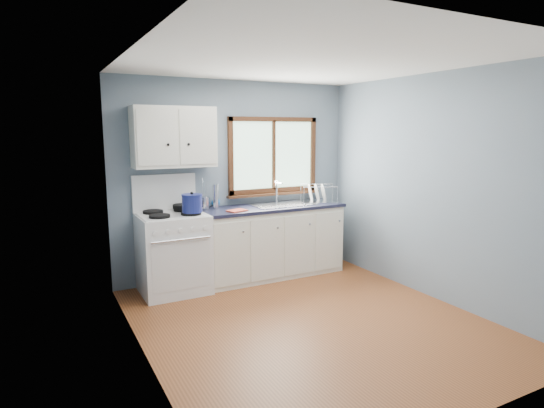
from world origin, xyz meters
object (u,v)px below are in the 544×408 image
sink (284,209)px  gas_range (173,251)px  dish_rack (318,197)px  skillet (183,206)px  base_cabinets (271,244)px  stockpot (192,203)px  utensil_crock (205,202)px  thermos (216,197)px

sink → gas_range: bearing=-179.3°
dish_rack → skillet: bearing=-159.6°
base_cabinets → stockpot: 1.31m
utensil_crock → gas_range: bearing=-156.9°
skillet → stockpot: (0.02, -0.29, 0.08)m
dish_rack → utensil_crock: bearing=-163.1°
sink → skillet: bearing=175.3°
thermos → dish_rack: bearing=-5.5°
gas_range → utensil_crock: gas_range is taller
gas_range → sink: (1.49, 0.02, 0.37)m
stockpot → thermos: bearing=37.7°
gas_range → base_cabinets: 1.31m
utensil_crock → dish_rack: (1.53, -0.20, -0.01)m
base_cabinets → dish_rack: dish_rack is taller
sink → utensil_crock: bearing=169.7°
stockpot → thermos: 0.51m
base_cabinets → skillet: skillet is taller
utensil_crock → base_cabinets: bearing=-12.5°
gas_range → utensil_crock: bearing=23.1°
gas_range → stockpot: bearing=-41.2°
skillet → thermos: size_ratio=1.27×
skillet → utensil_crock: 0.31m
utensil_crock → dish_rack: bearing=-7.4°
utensil_crock → sink: bearing=-10.3°
skillet → stockpot: size_ratio=1.23×
thermos → base_cabinets: bearing=-9.7°
skillet → dish_rack: (1.83, -0.12, 0.00)m
gas_range → dish_rack: gas_range is taller
base_cabinets → sink: sink is taller
stockpot → utensil_crock: (0.28, 0.37, -0.07)m
gas_range → utensil_crock: size_ratio=3.56×
stockpot → skillet: bearing=93.3°
sink → thermos: 0.93m
gas_range → dish_rack: (2.01, 0.00, 0.49)m
base_cabinets → stockpot: stockpot is taller
base_cabinets → sink: (0.18, -0.00, 0.45)m
thermos → dish_rack: (1.42, -0.14, -0.09)m
utensil_crock → dish_rack: utensil_crock is taller
gas_range → dish_rack: size_ratio=2.38×
stockpot → thermos: (0.40, 0.31, 0.01)m
utensil_crock → thermos: size_ratio=1.27×
thermos → skillet: bearing=-177.9°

